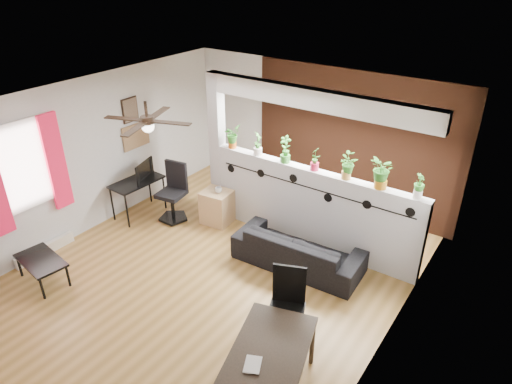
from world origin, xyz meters
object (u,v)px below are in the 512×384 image
at_px(potted_plant_5, 382,172).
at_px(cup, 218,190).
at_px(ceiling_fan, 147,122).
at_px(potted_plant_2, 285,148).
at_px(potted_plant_4, 347,166).
at_px(folding_chair, 288,300).
at_px(potted_plant_6, 419,185).
at_px(potted_plant_1, 258,143).
at_px(coffee_table, 41,262).
at_px(potted_plant_0, 232,136).
at_px(computer_desk, 137,184).
at_px(dining_table, 269,355).
at_px(potted_plant_3, 315,158).
at_px(office_chair, 174,196).
at_px(sofa, 298,250).
at_px(cube_shelf, 217,207).

distance_m(potted_plant_5, cup, 2.88).
xyz_separation_m(ceiling_fan, potted_plant_2, (1.07, 1.80, -0.73)).
relative_size(potted_plant_4, folding_chair, 0.38).
height_order(potted_plant_4, folding_chair, potted_plant_4).
relative_size(potted_plant_2, potted_plant_6, 1.23).
bearing_deg(potted_plant_2, potted_plant_1, 180.00).
bearing_deg(potted_plant_2, potted_plant_6, 0.00).
height_order(potted_plant_1, cup, potted_plant_1).
height_order(cup, folding_chair, folding_chair).
distance_m(cup, coffee_table, 2.98).
bearing_deg(potted_plant_0, computer_desk, -147.52).
relative_size(cup, coffee_table, 0.14).
xyz_separation_m(potted_plant_2, dining_table, (1.58, -2.86, -0.97)).
relative_size(potted_plant_3, folding_chair, 0.36).
relative_size(ceiling_fan, potted_plant_4, 3.00).
height_order(potted_plant_3, office_chair, potted_plant_3).
bearing_deg(folding_chair, computer_desk, 163.97).
xyz_separation_m(potted_plant_0, coffee_table, (-1.16, -3.10, -1.22)).
distance_m(computer_desk, dining_table, 4.54).
distance_m(potted_plant_3, computer_desk, 3.32).
bearing_deg(folding_chair, sofa, 114.71).
bearing_deg(sofa, potted_plant_2, -47.06).
bearing_deg(office_chair, folding_chair, -23.06).
height_order(potted_plant_2, office_chair, potted_plant_2).
bearing_deg(dining_table, potted_plant_6, 79.67).
bearing_deg(cube_shelf, ceiling_fan, -92.04).
height_order(cube_shelf, folding_chair, folding_chair).
relative_size(ceiling_fan, potted_plant_1, 2.96).
relative_size(ceiling_fan, potted_plant_0, 2.97).
bearing_deg(computer_desk, potted_plant_6, 11.43).
bearing_deg(potted_plant_0, dining_table, -47.34).
xyz_separation_m(potted_plant_1, folding_chair, (1.83, -2.04, -0.94)).
bearing_deg(potted_plant_4, ceiling_fan, -139.76).
bearing_deg(potted_plant_2, dining_table, -61.03).
distance_m(folding_chair, coffee_table, 3.69).
xyz_separation_m(ceiling_fan, potted_plant_6, (3.18, 1.80, -0.77)).
relative_size(ceiling_fan, dining_table, 0.84).
distance_m(ceiling_fan, coffee_table, 2.62).
bearing_deg(potted_plant_4, cup, -171.11).
xyz_separation_m(potted_plant_1, potted_plant_6, (2.63, -0.00, -0.02)).
bearing_deg(cube_shelf, potted_plant_1, 21.97).
relative_size(potted_plant_6, cube_shelf, 0.59).
bearing_deg(coffee_table, office_chair, 82.11).
xyz_separation_m(potted_plant_0, potted_plant_3, (1.58, -0.00, -0.01)).
distance_m(ceiling_fan, sofa, 2.92).
bearing_deg(cup, computer_desk, -156.99).
relative_size(potted_plant_0, folding_chair, 0.38).
bearing_deg(cube_shelf, sofa, -15.12).
bearing_deg(ceiling_fan, cup, 91.86).
bearing_deg(potted_plant_3, potted_plant_1, 180.00).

